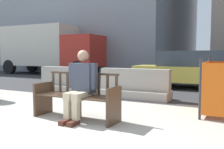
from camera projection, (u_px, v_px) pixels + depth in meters
The scene contains 8 objects.
ground_plane at pixel (44, 124), 4.40m from camera, with size 200.00×200.00×0.00m, color #ADA89E.
street_asphalt at pixel (170, 80), 12.09m from camera, with size 120.00×12.00×0.01m, color #333335.
street_bench at pixel (77, 98), 4.78m from camera, with size 1.69×0.53×0.88m.
seated_person at pixel (81, 84), 4.64m from camera, with size 0.58×0.72×1.31m.
jersey_barrier_centre at pixel (134, 86), 7.01m from camera, with size 2.02×0.73×0.84m.
jersey_barrier_left at pixel (68, 82), 8.10m from camera, with size 2.02×0.74×0.84m.
car_taxi_near at pixel (197, 69), 9.10m from camera, with size 4.63×2.11×1.37m.
delivery_truck at pixel (50, 48), 15.83m from camera, with size 6.85×2.47×3.05m.
Camera 1 is at (3.06, -3.27, 1.23)m, focal length 40.00 mm.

